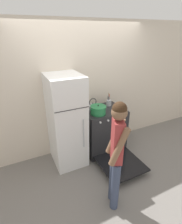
# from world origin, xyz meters

# --- Properties ---
(ground_plane) EXTENTS (14.00, 14.00, 0.00)m
(ground_plane) POSITION_xyz_m (0.00, 0.00, 0.00)
(ground_plane) COLOR slate
(wall_back) EXTENTS (10.00, 0.06, 2.55)m
(wall_back) POSITION_xyz_m (0.00, 0.03, 1.27)
(wall_back) COLOR beige
(wall_back) RESTS_ON ground_plane
(refrigerator) EXTENTS (0.58, 0.71, 1.70)m
(refrigerator) POSITION_xyz_m (-0.47, -0.34, 0.85)
(refrigerator) COLOR white
(refrigerator) RESTS_ON ground_plane
(stove_range) EXTENTS (0.81, 1.38, 0.93)m
(stove_range) POSITION_xyz_m (0.30, -0.36, 0.46)
(stove_range) COLOR #232326
(stove_range) RESTS_ON ground_plane
(dutch_oven_pot) EXTENTS (0.34, 0.30, 0.18)m
(dutch_oven_pot) POSITION_xyz_m (0.12, -0.44, 1.01)
(dutch_oven_pot) COLOR #237A42
(dutch_oven_pot) RESTS_ON stove_range
(tea_kettle) EXTENTS (0.26, 0.21, 0.22)m
(tea_kettle) POSITION_xyz_m (0.13, -0.19, 0.99)
(tea_kettle) COLOR silver
(tea_kettle) RESTS_ON stove_range
(utensil_jar) EXTENTS (0.10, 0.10, 0.27)m
(utensil_jar) POSITION_xyz_m (0.50, -0.18, 1.00)
(utensil_jar) COLOR #B7BABF
(utensil_jar) RESTS_ON stove_range
(person) EXTENTS (0.34, 0.39, 1.62)m
(person) POSITION_xyz_m (-0.20, -1.55, 0.92)
(person) COLOR #38425B
(person) RESTS_ON ground_plane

